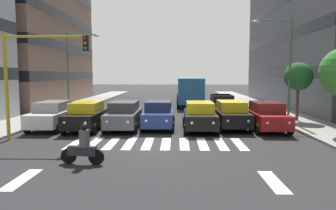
# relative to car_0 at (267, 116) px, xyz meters

# --- Properties ---
(ground_plane) EXTENTS (180.00, 180.00, 0.00)m
(ground_plane) POSITION_rel_car_0_xyz_m (6.43, 3.88, -0.89)
(ground_plane) COLOR #262628
(crosswalk_markings) EXTENTS (8.55, 2.80, 0.01)m
(crosswalk_markings) POSITION_rel_car_0_xyz_m (6.43, 3.88, -0.88)
(crosswalk_markings) COLOR silver
(crosswalk_markings) RESTS_ON ground_plane
(lane_arrow_0) EXTENTS (0.50, 2.20, 0.01)m
(lane_arrow_0) POSITION_rel_car_0_xyz_m (2.36, 9.38, -0.88)
(lane_arrow_0) COLOR silver
(lane_arrow_0) RESTS_ON ground_plane
(lane_arrow_1) EXTENTS (0.50, 2.20, 0.01)m
(lane_arrow_1) POSITION_rel_car_0_xyz_m (10.50, 9.38, -0.88)
(lane_arrow_1) COLOR silver
(lane_arrow_1) RESTS_ON ground_plane
(car_0) EXTENTS (2.02, 4.44, 1.72)m
(car_0) POSITION_rel_car_0_xyz_m (0.00, 0.00, 0.00)
(car_0) COLOR maroon
(car_0) RESTS_ON ground_plane
(car_1) EXTENTS (2.02, 4.44, 1.72)m
(car_1) POSITION_rel_car_0_xyz_m (2.01, -0.69, 0.00)
(car_1) COLOR black
(car_1) RESTS_ON ground_plane
(car_2) EXTENTS (2.02, 4.44, 1.72)m
(car_2) POSITION_rel_car_0_xyz_m (4.06, 0.06, 0.00)
(car_2) COLOR black
(car_2) RESTS_ON ground_plane
(car_3) EXTENTS (2.02, 4.44, 1.72)m
(car_3) POSITION_rel_car_0_xyz_m (6.61, -0.64, 0.00)
(car_3) COLOR navy
(car_3) RESTS_ON ground_plane
(car_4) EXTENTS (2.02, 4.44, 1.72)m
(car_4) POSITION_rel_car_0_xyz_m (8.72, -0.17, 0.00)
(car_4) COLOR #474C51
(car_4) RESTS_ON ground_plane
(car_5) EXTENTS (2.02, 4.44, 1.72)m
(car_5) POSITION_rel_car_0_xyz_m (10.97, 0.15, 0.00)
(car_5) COLOR black
(car_5) RESTS_ON ground_plane
(car_6) EXTENTS (2.02, 4.44, 1.72)m
(car_6) POSITION_rel_car_0_xyz_m (13.17, -0.14, 0.00)
(car_6) COLOR silver
(car_6) RESTS_ON ground_plane
(car_row2_0) EXTENTS (2.02, 4.44, 1.72)m
(car_row2_0) POSITION_rel_car_0_xyz_m (1.75, -7.12, 0.00)
(car_row2_0) COLOR maroon
(car_row2_0) RESTS_ON ground_plane
(car_row2_1) EXTENTS (2.02, 4.44, 1.72)m
(car_row2_1) POSITION_rel_car_0_xyz_m (1.74, -6.82, 0.00)
(car_row2_1) COLOR black
(car_row2_1) RESTS_ON ground_plane
(bus_behind_traffic) EXTENTS (2.78, 10.50, 3.00)m
(bus_behind_traffic) POSITION_rel_car_0_xyz_m (4.06, -15.90, 0.97)
(bus_behind_traffic) COLOR #286BAD
(bus_behind_traffic) RESTS_ON ground_plane
(motorcycle_with_rider) EXTENTS (1.70, 0.39, 1.57)m
(motorcycle_with_rider) POSITION_rel_car_0_xyz_m (9.00, 7.58, -0.24)
(motorcycle_with_rider) COLOR black
(motorcycle_with_rider) RESTS_ON ground_plane
(traffic_light_gantry) EXTENTS (4.36, 0.36, 5.50)m
(traffic_light_gantry) POSITION_rel_car_0_xyz_m (12.92, 3.23, 2.82)
(traffic_light_gantry) COLOR #AD991E
(traffic_light_gantry) RESTS_ON ground_plane
(street_lamp_left) EXTENTS (2.74, 0.28, 7.06)m
(street_lamp_left) POSITION_rel_car_0_xyz_m (-1.87, -2.93, 3.57)
(street_lamp_left) COLOR #4C6B56
(street_lamp_left) RESTS_ON sidewalk_left
(street_lamp_right) EXTENTS (2.99, 0.28, 6.89)m
(street_lamp_right) POSITION_rel_car_0_xyz_m (14.67, -9.07, 3.51)
(street_lamp_right) COLOR #4C6B56
(street_lamp_right) RESTS_ON sidewalk_right
(street_tree_1) EXTENTS (1.96, 1.96, 4.08)m
(street_tree_1) POSITION_rel_car_0_xyz_m (-3.05, -3.35, 2.34)
(street_tree_1) COLOR #513823
(street_tree_1) RESTS_ON sidewalk_left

